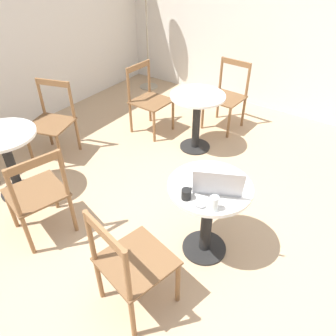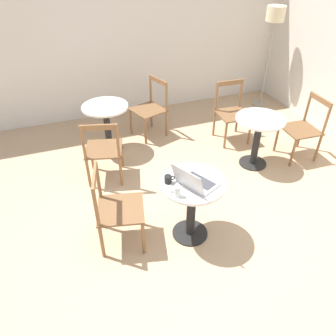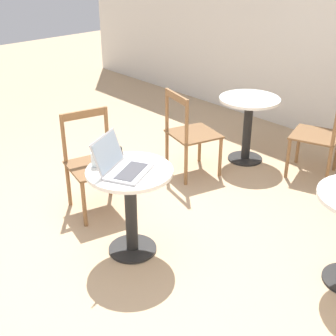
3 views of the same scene
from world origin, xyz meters
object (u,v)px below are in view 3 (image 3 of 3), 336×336
Objects in this scene: cafe_table_near at (130,194)px; chair_far_right at (320,135)px; drinking_glass at (95,159)px; chair_far_front at (190,134)px; chair_near_left at (94,163)px; cafe_table_far at (248,116)px; mouse at (105,159)px; laptop at (122,165)px; mug at (118,153)px.

cafe_table_near is 2.27m from chair_far_right.
chair_far_front is at bearing 106.82° from drinking_glass.
cafe_table_near is at bearing -13.12° from chair_near_left.
drinking_glass is at bearing -83.41° from cafe_table_far.
cafe_table_far is at bearing 96.24° from mouse.
cafe_table_near is at bearing -63.12° from chair_far_front.
mouse is at bearing -169.86° from cafe_table_near.
chair_far_front is 7.88× the size of drinking_glass.
cafe_table_far is 2.13m from laptop.
laptop is at bearing -4.16° from mouse.
drinking_glass reaches higher than cafe_table_far.
chair_far_right is at bearing 45.84° from chair_far_front.
chair_far_right is at bearing 18.44° from cafe_table_far.
mouse is 0.87× the size of drinking_glass.
cafe_table_near and cafe_table_far have the same top height.
mouse is at bearing -83.76° from cafe_table_far.
cafe_table_near is 0.27m from laptop.
cafe_table_far is 0.78m from chair_far_right.
chair_far_front is at bearing 107.10° from mouse.
chair_near_left is 9.01× the size of mouse.
cafe_table_near is at bearing -76.83° from cafe_table_far.
chair_far_front reaches higher than cafe_table_far.
chair_near_left reaches higher than cafe_table_near.
chair_near_left is 7.88× the size of drinking_glass.
mouse is at bearing -102.65° from chair_far_right.
chair_far_right is 1.33m from chair_far_front.
drinking_glass is at bearing -76.83° from mouse.
chair_far_right is (0.27, 2.25, -0.06)m from cafe_table_near.
laptop is 4.69× the size of mouse.
chair_far_right is at bearing 77.35° from mouse.
cafe_table_near is at bearing 82.80° from laptop.
mug is 0.22m from drinking_glass.
chair_far_right is at bearing 63.89° from chair_near_left.
mug is (-0.23, 0.07, 0.25)m from cafe_table_near.
cafe_table_far is 1.54× the size of laptop.
chair_far_front is 1.34m from mug.
chair_far_right is at bearing 83.15° from cafe_table_near.
laptop is 4.35× the size of mug.
chair_near_left is 1.92× the size of laptop.
cafe_table_near is 0.80× the size of chair_far_front.
chair_far_right reaches higher than cafe_table_near.
laptop is (0.46, -2.07, 0.26)m from cafe_table_far.
drinking_glass is (0.44, -1.44, 0.33)m from chair_far_front.
chair_near_left reaches higher than mug.
laptop reaches higher than cafe_table_near.
mouse is at bearing 103.17° from drinking_glass.
laptop is at bearing -64.43° from chair_far_front.
chair_near_left is at bearing 166.88° from cafe_table_near.
chair_far_right is (1.02, 2.08, 0.00)m from chair_near_left.
laptop is 0.26m from mug.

